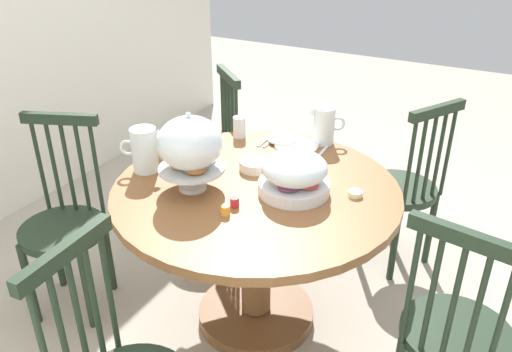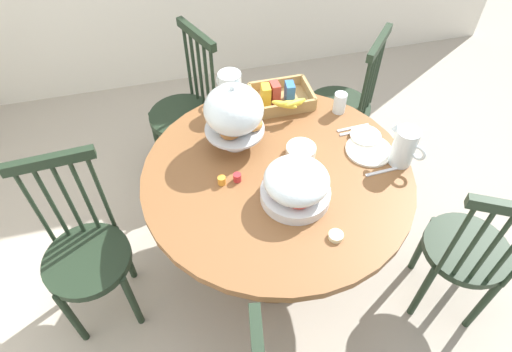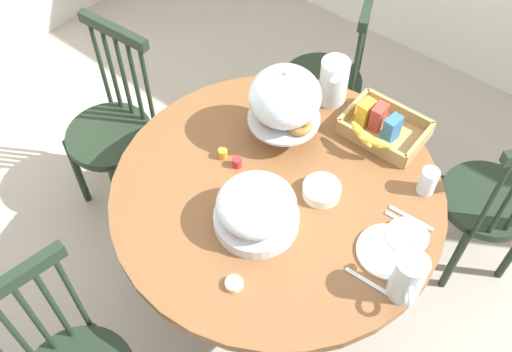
# 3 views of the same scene
# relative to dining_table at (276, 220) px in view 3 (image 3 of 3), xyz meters

# --- Properties ---
(ground_plane) EXTENTS (10.00, 10.00, 0.00)m
(ground_plane) POSITION_rel_dining_table_xyz_m (0.13, 0.08, -0.53)
(ground_plane) COLOR #A89E8E
(dining_table) EXTENTS (1.24, 1.24, 0.74)m
(dining_table) POSITION_rel_dining_table_xyz_m (0.00, 0.00, 0.00)
(dining_table) COLOR brown
(dining_table) RESTS_ON ground_plane
(windsor_chair_near_window) EXTENTS (0.40, 0.40, 0.97)m
(windsor_chair_near_window) POSITION_rel_dining_table_xyz_m (-0.92, -0.03, -0.08)
(windsor_chair_near_window) COLOR #1E2D1E
(windsor_chair_near_window) RESTS_ON ground_plane
(windsor_chair_far_side) EXTENTS (0.47, 0.47, 0.97)m
(windsor_chair_far_side) POSITION_rel_dining_table_xyz_m (0.63, 0.67, -0.08)
(windsor_chair_far_side) COLOR #1E2D1E
(windsor_chair_far_side) RESTS_ON ground_plane
(windsor_chair_host_seat) EXTENTS (0.43, 0.44, 0.97)m
(windsor_chair_host_seat) POSITION_rel_dining_table_xyz_m (-0.33, 0.86, -0.08)
(windsor_chair_host_seat) COLOR #1E2D1E
(windsor_chair_host_seat) RESTS_ON ground_plane
(pastry_stand_with_dome) EXTENTS (0.28, 0.28, 0.34)m
(pastry_stand_with_dome) POSITION_rel_dining_table_xyz_m (-0.14, 0.23, 0.40)
(pastry_stand_with_dome) COLOR silver
(pastry_stand_with_dome) RESTS_ON dining_table
(fruit_platter_covered) EXTENTS (0.30, 0.30, 0.18)m
(fruit_platter_covered) POSITION_rel_dining_table_xyz_m (0.03, -0.16, 0.29)
(fruit_platter_covered) COLOR silver
(fruit_platter_covered) RESTS_ON dining_table
(orange_juice_pitcher) EXTENTS (0.12, 0.17, 0.19)m
(orange_juice_pitcher) POSITION_rel_dining_table_xyz_m (0.57, -0.08, 0.29)
(orange_juice_pitcher) COLOR silver
(orange_juice_pitcher) RESTS_ON dining_table
(milk_pitcher) EXTENTS (0.12, 0.19, 0.20)m
(milk_pitcher) POSITION_rel_dining_table_xyz_m (-0.10, 0.51, 0.30)
(milk_pitcher) COLOR silver
(milk_pitcher) RESTS_ON dining_table
(cereal_basket) EXTENTS (0.32, 0.30, 0.12)m
(cereal_basket) POSITION_rel_dining_table_xyz_m (0.15, 0.46, 0.25)
(cereal_basket) COLOR tan
(cereal_basket) RESTS_ON dining_table
(china_plate_large) EXTENTS (0.22, 0.22, 0.01)m
(china_plate_large) POSITION_rel_dining_table_xyz_m (0.46, 0.02, 0.21)
(china_plate_large) COLOR white
(china_plate_large) RESTS_ON dining_table
(china_plate_small) EXTENTS (0.15, 0.15, 0.01)m
(china_plate_small) POSITION_rel_dining_table_xyz_m (0.48, 0.11, 0.22)
(china_plate_small) COLOR white
(china_plate_small) RESTS_ON china_plate_large
(cereal_bowl) EXTENTS (0.14, 0.14, 0.04)m
(cereal_bowl) POSITION_rel_dining_table_xyz_m (0.14, 0.08, 0.23)
(cereal_bowl) COLOR white
(cereal_bowl) RESTS_ON dining_table
(drinking_glass) EXTENTS (0.06, 0.06, 0.11)m
(drinking_glass) POSITION_rel_dining_table_xyz_m (0.43, 0.33, 0.26)
(drinking_glass) COLOR silver
(drinking_glass) RESTS_ON dining_table
(butter_dish) EXTENTS (0.06, 0.06, 0.02)m
(butter_dish) POSITION_rel_dining_table_xyz_m (0.12, -0.40, 0.22)
(butter_dish) COLOR beige
(butter_dish) RESTS_ON dining_table
(jam_jar_strawberry) EXTENTS (0.04, 0.04, 0.04)m
(jam_jar_strawberry) POSITION_rel_dining_table_xyz_m (-0.19, -0.01, 0.23)
(jam_jar_strawberry) COLOR #B7282D
(jam_jar_strawberry) RESTS_ON dining_table
(jam_jar_apricot) EXTENTS (0.04, 0.04, 0.04)m
(jam_jar_apricot) POSITION_rel_dining_table_xyz_m (-0.26, -0.01, 0.23)
(jam_jar_apricot) COLOR orange
(jam_jar_apricot) RESTS_ON dining_table
(table_knife) EXTENTS (0.17, 0.02, 0.01)m
(table_knife) POSITION_rel_dining_table_xyz_m (0.45, 0.16, 0.21)
(table_knife) COLOR silver
(table_knife) RESTS_ON dining_table
(dinner_fork) EXTENTS (0.17, 0.02, 0.01)m
(dinner_fork) POSITION_rel_dining_table_xyz_m (0.45, 0.19, 0.21)
(dinner_fork) COLOR silver
(dinner_fork) RESTS_ON dining_table
(soup_spoon) EXTENTS (0.17, 0.02, 0.01)m
(soup_spoon) POSITION_rel_dining_table_xyz_m (0.46, -0.12, 0.21)
(soup_spoon) COLOR silver
(soup_spoon) RESTS_ON dining_table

